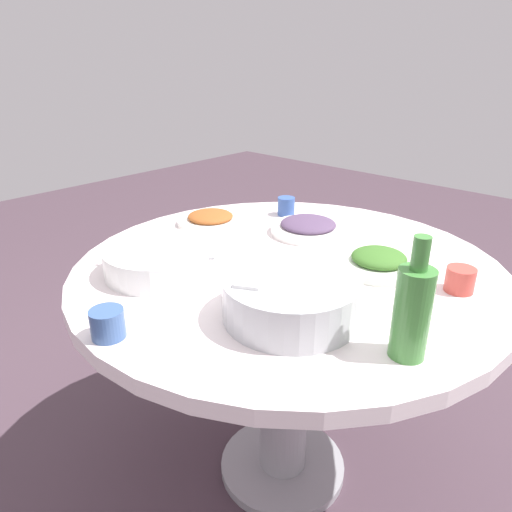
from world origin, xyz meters
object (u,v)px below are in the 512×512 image
at_px(dish_greens, 379,262).
at_px(tea_cup_side, 286,206).
at_px(round_dining_table, 287,310).
at_px(soup_bowl, 159,261).
at_px(green_bottle, 412,310).
at_px(tea_cup_far, 460,280).
at_px(dish_stirfry, 211,219).
at_px(rice_bowl, 291,297).
at_px(tea_cup_near, 108,324).
at_px(dish_eggplant, 308,227).

bearing_deg(dish_greens, tea_cup_side, -111.52).
height_order(round_dining_table, soup_bowl, soup_bowl).
bearing_deg(green_bottle, tea_cup_far, -174.85).
bearing_deg(soup_bowl, green_bottle, 98.26).
bearing_deg(tea_cup_far, green_bottle, 5.15).
height_order(dish_greens, dish_stirfry, dish_greens).
height_order(round_dining_table, tea_cup_side, tea_cup_side).
relative_size(soup_bowl, green_bottle, 1.17).
distance_m(round_dining_table, soup_bowl, 0.40).
bearing_deg(rice_bowl, tea_cup_far, 149.40).
height_order(tea_cup_near, tea_cup_side, tea_cup_side).
bearing_deg(green_bottle, round_dining_table, -112.14).
relative_size(dish_greens, dish_stirfry, 1.01).
relative_size(dish_eggplant, dish_greens, 1.07).
bearing_deg(dish_greens, green_bottle, 37.03).
distance_m(rice_bowl, dish_stirfry, 0.67).
bearing_deg(rice_bowl, green_bottle, 99.14).
xyz_separation_m(dish_greens, tea_cup_far, (-0.02, 0.21, 0.01)).
bearing_deg(rice_bowl, tea_cup_near, -35.56).
xyz_separation_m(round_dining_table, dish_stirfry, (-0.08, -0.41, 0.17)).
height_order(round_dining_table, green_bottle, green_bottle).
distance_m(green_bottle, tea_cup_side, 0.89).
xyz_separation_m(dish_eggplant, tea_cup_near, (0.77, 0.07, 0.01)).
height_order(round_dining_table, dish_greens, dish_greens).
distance_m(rice_bowl, soup_bowl, 0.41).
distance_m(soup_bowl, green_bottle, 0.67).
relative_size(soup_bowl, dish_eggplant, 1.19).
height_order(round_dining_table, tea_cup_far, tea_cup_far).
relative_size(dish_eggplant, green_bottle, 0.98).
bearing_deg(tea_cup_side, dish_eggplant, 60.73).
xyz_separation_m(rice_bowl, tea_cup_near, (0.32, -0.23, -0.02)).
height_order(rice_bowl, tea_cup_near, rice_bowl).
height_order(soup_bowl, tea_cup_side, soup_bowl).
bearing_deg(round_dining_table, tea_cup_far, 111.24).
distance_m(soup_bowl, dish_greens, 0.59).
relative_size(round_dining_table, tea_cup_side, 18.22).
height_order(dish_greens, green_bottle, green_bottle).
relative_size(rice_bowl, tea_cup_near, 4.26).
bearing_deg(round_dining_table, dish_greens, 125.23).
bearing_deg(dish_eggplant, round_dining_table, 24.80).
bearing_deg(dish_eggplant, dish_stirfry, -62.40).
distance_m(dish_eggplant, dish_greens, 0.32).
bearing_deg(dish_greens, soup_bowl, -45.01).
xyz_separation_m(dish_greens, tea_cup_side, (-0.19, -0.48, 0.01)).
bearing_deg(tea_cup_far, dish_stirfry, -84.28).
height_order(soup_bowl, tea_cup_near, soup_bowl).
bearing_deg(round_dining_table, dish_stirfry, -100.84).
distance_m(dish_greens, tea_cup_near, 0.72).
bearing_deg(dish_stirfry, tea_cup_side, 153.37).
height_order(dish_eggplant, tea_cup_far, tea_cup_far).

